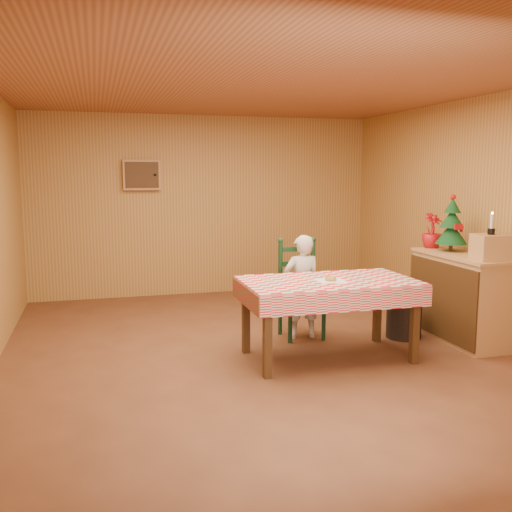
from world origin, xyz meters
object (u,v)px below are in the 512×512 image
Objects in this scene: dining_table at (328,288)px; christmas_tree at (452,226)px; seated_child at (302,287)px; storage_bin at (404,321)px; ladder_chair at (300,291)px; shelf_unit at (461,297)px; crate at (490,247)px.

christmas_tree reaches higher than dining_table.
storage_bin is (1.07, -0.31, -0.38)m from seated_child.
christmas_tree reaches higher than storage_bin.
seated_child is at bearing 163.79° from storage_bin.
storage_bin is (1.07, -0.37, -0.32)m from ladder_chair.
storage_bin is at bearing -178.42° from christmas_tree.
christmas_tree reaches higher than shelf_unit.
christmas_tree is at bearing 90.00° from crate.
shelf_unit is 2.00× the size of christmas_tree.
christmas_tree is (1.62, 0.43, 0.52)m from dining_table.
dining_table is 1.47× the size of seated_child.
shelf_unit is (1.61, 0.18, -0.22)m from dining_table.
ladder_chair reaches higher than dining_table.
shelf_unit is at bearing -20.48° from ladder_chair.
ladder_chair is at bearing 159.52° from shelf_unit.
shelf_unit is 3.32× the size of storage_bin.
ladder_chair is at bearing 148.27° from crate.
seated_child is at bearing -90.00° from ladder_chair.
ladder_chair is 1.74× the size of christmas_tree.
crate is at bearing -31.73° from ladder_chair.
ladder_chair reaches higher than storage_bin.
dining_table is at bearing 90.00° from seated_child.
christmas_tree is 1.66× the size of storage_bin.
crate is at bearing -48.98° from storage_bin.
dining_table is 1.64m from shelf_unit.
ladder_chair is (0.00, 0.79, -0.18)m from dining_table.
dining_table is at bearing -173.46° from shelf_unit.
ladder_chair is 0.96× the size of seated_child.
crate reaches higher than shelf_unit.
christmas_tree is at bearing 15.01° from dining_table.
seated_child is (-0.00, 0.73, -0.13)m from dining_table.
ladder_chair is 0.08m from seated_child.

